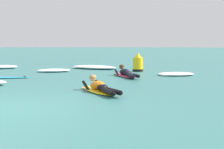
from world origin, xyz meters
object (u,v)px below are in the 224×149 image
Objects in this scene: surfer_far at (126,73)px; channel_marker_buoy at (138,64)px; drifting_surfboard at (4,77)px; surfer_near at (99,88)px.

channel_marker_buoy is at bearing 77.36° from surfer_far.
channel_marker_buoy reaches higher than surfer_far.
surfer_far is at bearing -102.64° from channel_marker_buoy.
surfer_far is 5.13m from drifting_surfboard.
drifting_surfboard is 6.54m from channel_marker_buoy.
surfer_far is 2.53m from channel_marker_buoy.
channel_marker_buoy is at bearing 31.09° from drifting_surfboard.
surfer_far is at bearing 10.27° from drifting_surfboard.
surfer_near is at bearing -98.66° from surfer_far.
channel_marker_buoy reaches higher than drifting_surfboard.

